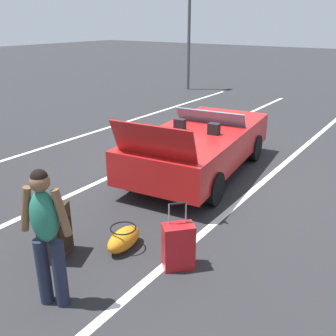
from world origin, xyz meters
TOP-DOWN VIEW (x-y plane):
  - ground_plane at (0.00, 0.00)m, footprint 80.00×80.00m
  - lot_line_near at (0.00, -1.33)m, footprint 18.00×0.12m
  - lot_line_mid at (0.00, 1.37)m, footprint 18.00×0.12m
  - lot_line_far at (0.00, 4.07)m, footprint 18.00×0.12m
  - convertible_car at (0.20, 0.02)m, footprint 4.34×2.26m
  - suitcase_large_black at (-3.79, 0.02)m, footprint 0.55×0.46m
  - suitcase_medium_bright at (-3.04, -1.48)m, footprint 0.46×0.45m
  - duffel_bag at (-3.13, -0.61)m, footprint 0.66×0.40m
  - traveler_person at (-4.42, -0.70)m, footprint 0.33×0.59m
  - parking_lamp_post at (8.62, 5.72)m, footprint 0.50×0.24m

SIDE VIEW (x-z plane):
  - ground_plane at x=0.00m, z-range 0.00..0.00m
  - lot_line_near at x=0.00m, z-range 0.00..0.00m
  - lot_line_mid at x=0.00m, z-range 0.00..0.00m
  - lot_line_far at x=0.00m, z-range 0.00..0.00m
  - duffel_bag at x=-3.13m, z-range -0.01..0.33m
  - suitcase_medium_bright at x=-3.04m, z-range -0.14..0.77m
  - suitcase_large_black at x=-3.79m, z-range 0.00..0.74m
  - convertible_car at x=0.20m, z-range -0.17..1.35m
  - traveler_person at x=-4.42m, z-range 0.10..1.76m
  - parking_lamp_post at x=8.62m, z-range 0.41..5.26m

